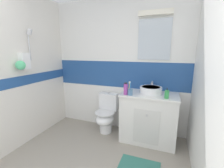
% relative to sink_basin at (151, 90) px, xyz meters
% --- Properties ---
extents(ground_plane, '(3.20, 3.48, 0.04)m').
position_rel_sink_basin_xyz_m(ground_plane, '(-0.66, -0.95, -0.93)').
color(ground_plane, gray).
extents(wall_back_tiled, '(3.20, 0.20, 2.50)m').
position_rel_sink_basin_xyz_m(wall_back_tiled, '(-0.65, 0.30, 0.35)').
color(wall_back_tiled, white).
rests_on(wall_back_tiled, ground_plane).
extents(wall_left_shower_alcove, '(0.26, 3.48, 2.50)m').
position_rel_sink_basin_xyz_m(wall_left_shower_alcove, '(-2.01, -0.95, 0.34)').
color(wall_left_shower_alcove, silver).
rests_on(wall_left_shower_alcove, ground_plane).
extents(wall_right_plain, '(0.10, 3.48, 2.50)m').
position_rel_sink_basin_xyz_m(wall_right_plain, '(0.69, -0.95, 0.34)').
color(wall_right_plain, white).
rests_on(wall_right_plain, ground_plane).
extents(vanity_cabinet, '(0.93, 0.56, 0.85)m').
position_rel_sink_basin_xyz_m(vanity_cabinet, '(-0.01, -0.02, -0.49)').
color(vanity_cabinet, silver).
rests_on(vanity_cabinet, ground_plane).
extents(sink_basin, '(0.36, 0.41, 0.18)m').
position_rel_sink_basin_xyz_m(sink_basin, '(0.00, 0.00, 0.00)').
color(sink_basin, white).
rests_on(sink_basin, vanity_cabinet).
extents(toilet, '(0.37, 0.50, 0.75)m').
position_rel_sink_basin_xyz_m(toilet, '(-0.81, 0.00, -0.56)').
color(toilet, white).
rests_on(toilet, ground_plane).
extents(toothbrush_cup, '(0.08, 0.08, 0.23)m').
position_rel_sink_basin_xyz_m(toothbrush_cup, '(-0.30, -0.22, -0.00)').
color(toothbrush_cup, '#4C7299').
rests_on(toothbrush_cup, vanity_cabinet).
extents(soap_dispenser, '(0.06, 0.06, 0.17)m').
position_rel_sink_basin_xyz_m(soap_dispenser, '(0.26, -0.20, 0.00)').
color(soap_dispenser, green).
rests_on(soap_dispenser, vanity_cabinet).
extents(mouthwash_bottle, '(0.07, 0.07, 0.20)m').
position_rel_sink_basin_xyz_m(mouthwash_bottle, '(-0.38, -0.21, 0.03)').
color(mouthwash_bottle, '#993F99').
rests_on(mouthwash_bottle, vanity_cabinet).
extents(bath_mat, '(0.55, 0.39, 0.01)m').
position_rel_sink_basin_xyz_m(bath_mat, '(-0.03, -0.75, -0.91)').
color(bath_mat, '#337266').
rests_on(bath_mat, ground_plane).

